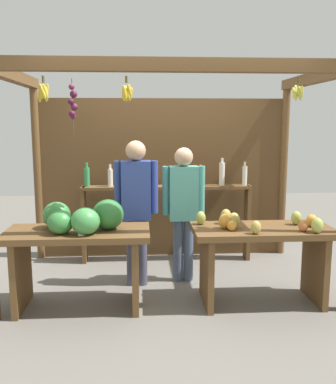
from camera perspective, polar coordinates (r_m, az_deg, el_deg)
The scene contains 7 objects.
ground_plane at distance 5.08m, azimuth -0.14°, elevation -11.56°, with size 12.00×12.00×0.00m, color slate.
market_stall at distance 5.22m, azimuth -0.51°, elevation 4.40°, with size 3.43×1.98×2.36m.
fruit_counter_left at distance 4.22m, azimuth -11.71°, elevation -5.96°, with size 1.39×0.64×1.07m.
fruit_counter_right at distance 4.38m, azimuth 12.40°, elevation -6.96°, with size 1.39×0.64×0.93m.
bottle_shelf_unit at distance 5.54m, azimuth -0.14°, elevation -1.03°, with size 2.20×0.22×1.36m.
vendor_man at distance 4.68m, azimuth -4.27°, elevation -1.06°, with size 0.48×0.22×1.62m.
vendor_woman at distance 4.80m, azimuth 2.08°, elevation -1.44°, with size 0.48×0.21×1.54m.
Camera 1 is at (-0.29, -4.74, 1.80)m, focal length 39.86 mm.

